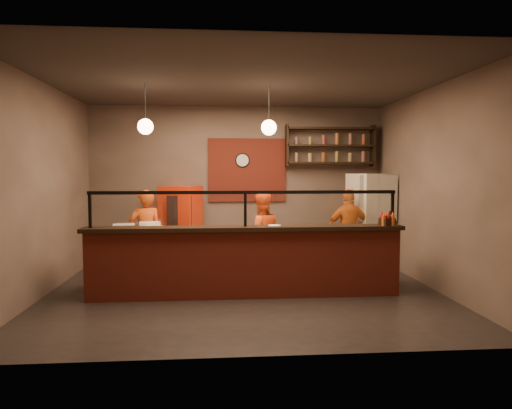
{
  "coord_description": "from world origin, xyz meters",
  "views": [
    {
      "loc": [
        -0.38,
        -6.95,
        1.85
      ],
      "look_at": [
        0.21,
        0.3,
        1.34
      ],
      "focal_mm": 32.0,
      "sensor_mm": 36.0,
      "label": 1
    }
  ],
  "objects": [
    {
      "name": "worktop",
      "position": [
        0.0,
        0.2,
        0.88
      ],
      "size": [
        4.6,
        0.75,
        0.05
      ],
      "primitive_type": "cube",
      "color": "silver",
      "rests_on": "worktop_cabinet"
    },
    {
      "name": "wall_shelving",
      "position": [
        1.9,
        2.32,
        2.4
      ],
      "size": [
        1.84,
        0.28,
        0.85
      ],
      "color": "black",
      "rests_on": "wall_back"
    },
    {
      "name": "pepper_mill",
      "position": [
        2.2,
        -0.28,
        1.17
      ],
      "size": [
        0.06,
        0.06,
        0.21
      ],
      "primitive_type": "cylinder",
      "rotation": [
        0.0,
        0.0,
        -0.41
      ],
      "color": "black",
      "rests_on": "counter_ledge"
    },
    {
      "name": "pendant_right",
      "position": [
        0.4,
        0.2,
        2.55
      ],
      "size": [
        0.24,
        0.24,
        0.77
      ],
      "color": "black",
      "rests_on": "ceiling"
    },
    {
      "name": "prep_tub_c",
      "position": [
        -1.83,
        0.1,
        0.98
      ],
      "size": [
        0.37,
        0.32,
        0.16
      ],
      "primitive_type": "cube",
      "rotation": [
        0.0,
        0.0,
        0.2
      ],
      "color": "silver",
      "rests_on": "worktop"
    },
    {
      "name": "cook_right",
      "position": [
        2.05,
        1.39,
        0.77
      ],
      "size": [
        0.91,
        0.4,
        1.54
      ],
      "primitive_type": "imported",
      "rotation": [
        0.0,
        0.0,
        3.17
      ],
      "color": "#D56314",
      "rests_on": "floor"
    },
    {
      "name": "floor",
      "position": [
        0.0,
        0.0,
        0.0
      ],
      "size": [
        6.0,
        6.0,
        0.0
      ],
      "primitive_type": "plane",
      "color": "black",
      "rests_on": "ground"
    },
    {
      "name": "prep_tub_b",
      "position": [
        -1.49,
        0.38,
        0.98
      ],
      "size": [
        0.37,
        0.32,
        0.16
      ],
      "primitive_type": "cube",
      "rotation": [
        0.0,
        0.0,
        0.2
      ],
      "color": "white",
      "rests_on": "worktop"
    },
    {
      "name": "service_counter",
      "position": [
        0.0,
        -0.3,
        0.5
      ],
      "size": [
        4.6,
        0.25,
        1.0
      ],
      "primitive_type": "cube",
      "color": "maroon",
      "rests_on": "floor"
    },
    {
      "name": "condiment_caddy",
      "position": [
        2.12,
        -0.36,
        1.12
      ],
      "size": [
        0.25,
        0.22,
        0.11
      ],
      "primitive_type": "cube",
      "rotation": [
        0.0,
        0.0,
        0.41
      ],
      "color": "black",
      "rests_on": "counter_ledge"
    },
    {
      "name": "small_plate",
      "position": [
        0.43,
        -0.29,
        1.07
      ],
      "size": [
        0.24,
        0.24,
        0.01
      ],
      "primitive_type": "cylinder",
      "rotation": [
        0.0,
        0.0,
        -0.33
      ],
      "color": "white",
      "rests_on": "counter_ledge"
    },
    {
      "name": "worktop_cabinet",
      "position": [
        0.0,
        0.2,
        0.42
      ],
      "size": [
        4.6,
        0.75,
        0.85
      ],
      "primitive_type": "cube",
      "color": "gray",
      "rests_on": "floor"
    },
    {
      "name": "ceiling",
      "position": [
        0.0,
        0.0,
        3.2
      ],
      "size": [
        6.0,
        6.0,
        0.0
      ],
      "primitive_type": "plane",
      "rotation": [
        3.14,
        0.0,
        0.0
      ],
      "color": "#37312B",
      "rests_on": "wall_back"
    },
    {
      "name": "red_cooler",
      "position": [
        -1.14,
        2.15,
        0.79
      ],
      "size": [
        0.87,
        0.84,
        1.58
      ],
      "primitive_type": "cube",
      "rotation": [
        0.0,
        0.0,
        -0.41
      ],
      "color": "red",
      "rests_on": "floor"
    },
    {
      "name": "wall_clock",
      "position": [
        0.1,
        2.46,
        2.1
      ],
      "size": [
        0.3,
        0.04,
        0.3
      ],
      "primitive_type": "cylinder",
      "rotation": [
        1.57,
        0.0,
        0.0
      ],
      "color": "black",
      "rests_on": "wall_back"
    },
    {
      "name": "wall_front",
      "position": [
        0.0,
        -2.5,
        1.6
      ],
      "size": [
        6.0,
        0.0,
        6.0
      ],
      "primitive_type": "plane",
      "rotation": [
        -1.57,
        0.0,
        0.0
      ],
      "color": "#705C52",
      "rests_on": "floor"
    },
    {
      "name": "wall_left",
      "position": [
        -3.0,
        0.0,
        1.6
      ],
      "size": [
        0.0,
        5.0,
        5.0
      ],
      "primitive_type": "plane",
      "rotation": [
        1.57,
        0.0,
        1.57
      ],
      "color": "#705C52",
      "rests_on": "floor"
    },
    {
      "name": "cook_left",
      "position": [
        -1.66,
        1.04,
        0.78
      ],
      "size": [
        0.66,
        0.55,
        1.55
      ],
      "primitive_type": "imported",
      "rotation": [
        0.0,
        0.0,
        3.52
      ],
      "color": "#C34912",
      "rests_on": "floor"
    },
    {
      "name": "wall_back",
      "position": [
        0.0,
        2.5,
        1.6
      ],
      "size": [
        6.0,
        0.0,
        6.0
      ],
      "primitive_type": "plane",
      "rotation": [
        1.57,
        0.0,
        0.0
      ],
      "color": "#705C52",
      "rests_on": "floor"
    },
    {
      "name": "sneeze_guard",
      "position": [
        0.0,
        -0.3,
        1.37
      ],
      "size": [
        4.5,
        0.05,
        0.52
      ],
      "color": "white",
      "rests_on": "counter_ledge"
    },
    {
      "name": "wall_right",
      "position": [
        3.0,
        0.0,
        1.6
      ],
      "size": [
        0.0,
        5.0,
        5.0
      ],
      "primitive_type": "plane",
      "rotation": [
        1.57,
        0.0,
        -1.57
      ],
      "color": "#705C52",
      "rests_on": "floor"
    },
    {
      "name": "counter_ledge",
      "position": [
        0.0,
        -0.3,
        1.03
      ],
      "size": [
        4.7,
        0.37,
        0.06
      ],
      "primitive_type": "cube",
      "color": "black",
      "rests_on": "service_counter"
    },
    {
      "name": "pendant_left",
      "position": [
        -1.5,
        0.2,
        2.55
      ],
      "size": [
        0.24,
        0.24,
        0.77
      ],
      "color": "black",
      "rests_on": "ceiling"
    },
    {
      "name": "cook_mid",
      "position": [
        0.35,
        0.91,
        0.75
      ],
      "size": [
        0.82,
        0.69,
        1.51
      ],
      "primitive_type": "imported",
      "rotation": [
        0.0,
        0.0,
        3.32
      ],
      "color": "#E64D15",
      "rests_on": "floor"
    },
    {
      "name": "brick_patch",
      "position": [
        0.2,
        2.47,
        1.9
      ],
      "size": [
        1.6,
        0.04,
        1.3
      ],
      "primitive_type": "cube",
      "color": "maroon",
      "rests_on": "wall_back"
    },
    {
      "name": "fridge",
      "position": [
        2.6,
        1.74,
        0.91
      ],
      "size": [
        0.94,
        0.9,
        1.83
      ],
      "primitive_type": "cube",
      "rotation": [
        0.0,
        0.0,
        0.3
      ],
      "color": "beige",
      "rests_on": "floor"
    },
    {
      "name": "rolling_pin",
      "position": [
        -1.76,
        0.22,
        0.93
      ],
      "size": [
        0.3,
        0.26,
        0.06
      ],
      "primitive_type": "cylinder",
      "rotation": [
        0.0,
        1.57,
        0.69
      ],
      "color": "gold",
      "rests_on": "worktop"
    },
    {
      "name": "prep_tub_a",
      "position": [
        -1.41,
        0.12,
        0.97
      ],
      "size": [
        0.33,
        0.3,
        0.13
      ],
      "primitive_type": "cube",
      "rotation": [
        0.0,
        0.0,
        -0.41
      ],
      "color": "silver",
      "rests_on": "worktop"
    },
    {
      "name": "pizza_dough",
      "position": [
        -0.36,
        0.31,
        0.91
      ],
      "size": [
        0.67,
        0.67,
        0.01
      ],
      "primitive_type": "cylinder",
      "rotation": [
        0.0,
        0.0,
        -0.33
      ],
      "color": "beige",
      "rests_on": "worktop"
    }
  ]
}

